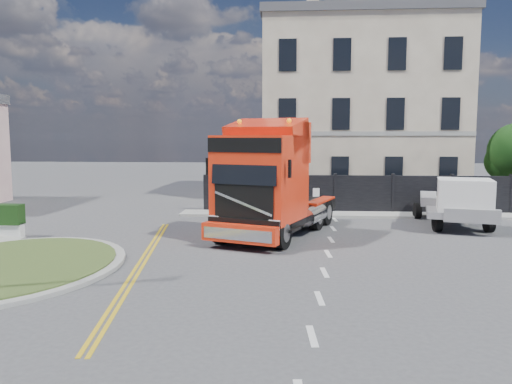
{
  "coord_description": "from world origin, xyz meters",
  "views": [
    {
      "loc": [
        1.62,
        -17.37,
        4.03
      ],
      "look_at": [
        0.25,
        2.58,
        1.8
      ],
      "focal_mm": 35.0,
      "sensor_mm": 36.0,
      "label": 1
    }
  ],
  "objects": [
    {
      "name": "truck",
      "position": [
        0.75,
        2.21,
        2.06
      ],
      "size": [
        5.33,
        8.17,
        4.59
      ],
      "rotation": [
        0.0,
        0.0,
        -0.36
      ],
      "color": "black",
      "rests_on": "ground"
    },
    {
      "name": "hoarding_fence",
      "position": [
        6.55,
        9.0,
        1.0
      ],
      "size": [
        18.8,
        0.25,
        2.0
      ],
      "color": "black",
      "rests_on": "ground"
    },
    {
      "name": "ground",
      "position": [
        0.0,
        0.0,
        0.0
      ],
      "size": [
        120.0,
        120.0,
        0.0
      ],
      "primitive_type": "plane",
      "color": "#424244",
      "rests_on": "ground"
    },
    {
      "name": "georgian_building",
      "position": [
        6.0,
        16.5,
        5.77
      ],
      "size": [
        12.3,
        10.3,
        12.8
      ],
      "color": "beige",
      "rests_on": "ground"
    },
    {
      "name": "flatbed_pickup",
      "position": [
        8.96,
        4.67,
        1.21
      ],
      "size": [
        3.37,
        5.81,
        2.25
      ],
      "rotation": [
        0.0,
        0.0,
        -0.24
      ],
      "color": "gray",
      "rests_on": "ground"
    },
    {
      "name": "traffic_island",
      "position": [
        -7.0,
        -3.0,
        0.08
      ],
      "size": [
        6.8,
        6.8,
        0.17
      ],
      "color": "gray",
      "rests_on": "ground"
    },
    {
      "name": "pavement_far",
      "position": [
        6.0,
        8.1,
        0.06
      ],
      "size": [
        20.0,
        1.6,
        0.12
      ],
      "primitive_type": "cube",
      "color": "gray",
      "rests_on": "ground"
    }
  ]
}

